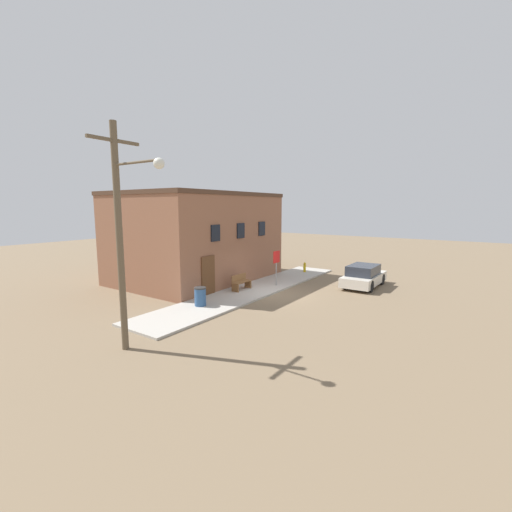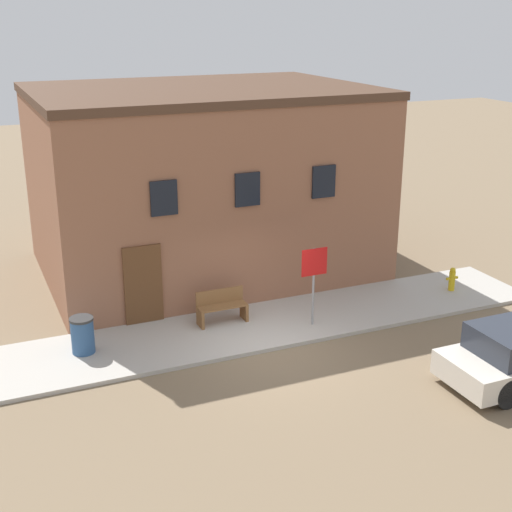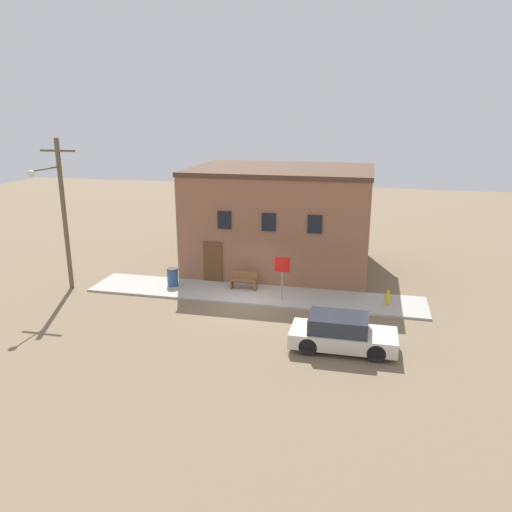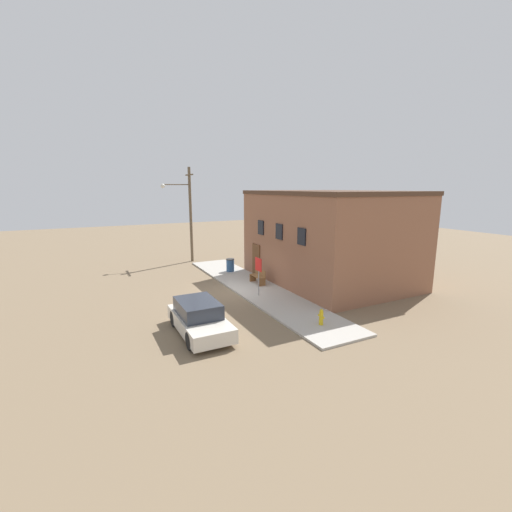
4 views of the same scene
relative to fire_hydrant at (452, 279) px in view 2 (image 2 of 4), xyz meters
name	(u,v)px [view 2 (image 2 of 4)]	position (x,y,z in m)	size (l,w,h in m)	color
ground_plane	(273,351)	(-6.35, -1.34, -0.45)	(80.00, 80.00, 0.00)	#7A664C
sidewalk	(251,328)	(-6.35, 0.03, -0.40)	(16.36, 2.74, 0.10)	#B2ADA3
brick_building	(202,180)	(-5.87, 5.00, 2.40)	(9.86, 7.33, 5.70)	#8E5B42
fire_hydrant	(452,279)	(0.00, 0.00, 0.00)	(0.38, 0.18, 0.70)	gold
stop_sign	(314,272)	(-4.84, -0.51, 1.12)	(0.71, 0.06, 2.08)	gray
bench	(222,307)	(-6.95, 0.56, 0.07)	(1.30, 0.44, 0.88)	brown
trash_bin	(83,335)	(-10.60, 0.25, 0.10)	(0.57, 0.57, 0.90)	#2D517F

